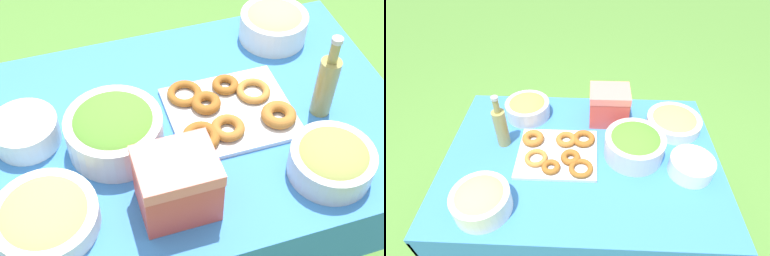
% 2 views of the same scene
% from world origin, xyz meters
% --- Properties ---
extents(ground_plane, '(14.00, 14.00, 0.00)m').
position_xyz_m(ground_plane, '(0.00, 0.00, 0.00)').
color(ground_plane, '#568C38').
extents(picnic_table, '(1.34, 0.94, 0.74)m').
position_xyz_m(picnic_table, '(0.00, 0.00, 0.64)').
color(picnic_table, '#387AC6').
rests_on(picnic_table, ground_plane).
extents(salad_bowl, '(0.29, 0.29, 0.14)m').
position_xyz_m(salad_bowl, '(-0.25, -0.02, 0.81)').
color(salad_bowl, silver).
rests_on(salad_bowl, picnic_table).
extents(pasta_bowl, '(0.24, 0.24, 0.12)m').
position_xyz_m(pasta_bowl, '(0.40, 0.32, 0.80)').
color(pasta_bowl, white).
rests_on(pasta_bowl, picnic_table).
extents(donut_platter, '(0.41, 0.35, 0.05)m').
position_xyz_m(donut_platter, '(0.11, -0.00, 0.76)').
color(donut_platter, silver).
rests_on(donut_platter, picnic_table).
extents(plate_stack, '(0.20, 0.20, 0.08)m').
position_xyz_m(plate_stack, '(-0.50, 0.08, 0.78)').
color(plate_stack, white).
rests_on(plate_stack, picnic_table).
extents(olive_oil_bottle, '(0.06, 0.06, 0.29)m').
position_xyz_m(olive_oil_bottle, '(0.40, -0.07, 0.85)').
color(olive_oil_bottle, '#998E4C').
rests_on(olive_oil_bottle, picnic_table).
extents(fruit_bowl, '(0.29, 0.29, 0.08)m').
position_xyz_m(fruit_bowl, '(-0.49, -0.23, 0.78)').
color(fruit_bowl, white).
rests_on(fruit_bowl, picnic_table).
extents(olive_bowl, '(0.24, 0.24, 0.11)m').
position_xyz_m(olive_bowl, '(0.31, -0.30, 0.79)').
color(olive_bowl, silver).
rests_on(olive_bowl, picnic_table).
extents(cooler_box, '(0.21, 0.17, 0.20)m').
position_xyz_m(cooler_box, '(-0.14, -0.28, 0.84)').
color(cooler_box, '#E04C42').
rests_on(cooler_box, picnic_table).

